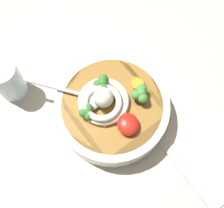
{
  "coord_description": "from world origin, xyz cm",
  "views": [
    {
      "loc": [
        23.56,
        -6.19,
        63.66
      ],
      "look_at": [
        2.95,
        -0.78,
        10.33
      ],
      "focal_mm": 44.65,
      "sensor_mm": 36.0,
      "label": 1
    }
  ],
  "objects_px": {
    "drinking_glass": "(8,80)",
    "noodle_pile": "(103,101)",
    "soup_spoon": "(86,96)",
    "folded_napkin": "(212,162)",
    "soup_bowl": "(112,109)"
  },
  "relations": [
    {
      "from": "folded_napkin",
      "to": "drinking_glass",
      "type": "bearing_deg",
      "value": -125.91
    },
    {
      "from": "soup_spoon",
      "to": "drinking_glass",
      "type": "distance_m",
      "value": 0.18
    },
    {
      "from": "soup_spoon",
      "to": "drinking_glass",
      "type": "relative_size",
      "value": 1.71
    },
    {
      "from": "noodle_pile",
      "to": "folded_napkin",
      "type": "height_order",
      "value": "noodle_pile"
    },
    {
      "from": "soup_bowl",
      "to": "noodle_pile",
      "type": "height_order",
      "value": "noodle_pile"
    },
    {
      "from": "soup_bowl",
      "to": "folded_napkin",
      "type": "xyz_separation_m",
      "value": [
        0.16,
        0.18,
        -0.03
      ]
    },
    {
      "from": "soup_spoon",
      "to": "folded_napkin",
      "type": "bearing_deg",
      "value": 170.53
    },
    {
      "from": "drinking_glass",
      "to": "noodle_pile",
      "type": "bearing_deg",
      "value": 59.5
    },
    {
      "from": "noodle_pile",
      "to": "drinking_glass",
      "type": "distance_m",
      "value": 0.22
    },
    {
      "from": "soup_spoon",
      "to": "drinking_glass",
      "type": "xyz_separation_m",
      "value": [
        -0.09,
        -0.16,
        -0.02
      ]
    },
    {
      "from": "noodle_pile",
      "to": "folded_napkin",
      "type": "xyz_separation_m",
      "value": [
        0.17,
        0.19,
        -0.07
      ]
    },
    {
      "from": "soup_bowl",
      "to": "soup_spoon",
      "type": "bearing_deg",
      "value": -120.46
    },
    {
      "from": "drinking_glass",
      "to": "folded_napkin",
      "type": "xyz_separation_m",
      "value": [
        0.28,
        0.38,
        -0.04
      ]
    },
    {
      "from": "folded_napkin",
      "to": "soup_bowl",
      "type": "bearing_deg",
      "value": -132.16
    },
    {
      "from": "folded_napkin",
      "to": "soup_spoon",
      "type": "bearing_deg",
      "value": -129.93
    }
  ]
}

